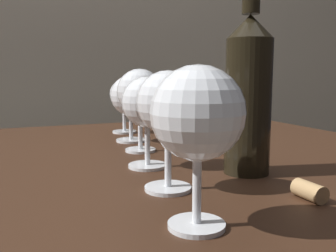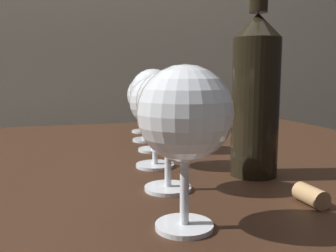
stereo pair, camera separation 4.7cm
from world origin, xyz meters
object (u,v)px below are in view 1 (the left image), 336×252
wine_glass_pinot (168,105)px  wine_glass_chardonnay (147,104)px  wine_glass_rose (124,96)px  wine_glass_white (131,96)px  wine_bottle (248,89)px  wine_glass_merlot (198,116)px  wine_glass_port (140,94)px  cork (309,191)px

wine_glass_pinot → wine_glass_chardonnay: (0.02, 0.12, -0.01)m
wine_glass_pinot → wine_glass_rose: size_ratio=1.14×
wine_glass_white → wine_bottle: wine_bottle is taller
wine_glass_chardonnay → wine_glass_rose: size_ratio=1.08×
wine_glass_white → wine_bottle: bearing=-75.3°
wine_bottle → wine_glass_merlot: bearing=-136.7°
wine_bottle → wine_glass_port: bearing=115.0°
wine_glass_rose → cork: (0.06, -0.59, -0.08)m
wine_glass_white → wine_bottle: size_ratio=0.45×
wine_glass_chardonnay → wine_glass_white: 0.24m
wine_glass_white → wine_glass_chardonnay: bearing=-100.5°
wine_glass_merlot → wine_glass_port: (0.06, 0.37, 0.00)m
wine_glass_port → wine_glass_merlot: bearing=-99.8°
wine_glass_rose → wine_glass_pinot: bearing=-99.2°
wine_glass_white → wine_glass_pinot: bearing=-99.3°
wine_glass_pinot → wine_bottle: size_ratio=0.47×
wine_glass_pinot → cork: bearing=-35.3°
wine_glass_pinot → wine_glass_chardonnay: size_ratio=1.06×
wine_glass_port → wine_glass_rose: 0.24m
wine_glass_chardonnay → wine_glass_port: 0.13m
wine_glass_port → cork: size_ratio=3.84×
wine_glass_rose → wine_bottle: wine_bottle is taller
wine_glass_port → wine_glass_rose: size_ratio=1.18×
wine_glass_merlot → wine_glass_pinot: size_ratio=1.03×
wine_glass_merlot → cork: (0.16, 0.02, -0.10)m
wine_glass_port → wine_glass_rose: (0.04, 0.24, -0.02)m
wine_glass_white → cork: (0.08, -0.46, -0.09)m
wine_glass_pinot → wine_glass_rose: bearing=80.8°
wine_glass_port → wine_bottle: size_ratio=0.48×
wine_glass_port → wine_glass_chardonnay: bearing=-103.1°
wine_glass_pinot → wine_glass_rose: (0.08, 0.49, -0.02)m
wine_glass_chardonnay → wine_glass_rose: 0.37m
wine_glass_pinot → wine_glass_port: (0.04, 0.25, 0.00)m
wine_glass_chardonnay → wine_glass_port: bearing=76.9°
wine_glass_chardonnay → wine_glass_port: size_ratio=0.92×
wine_glass_pinot → wine_glass_chardonnay: 0.12m
wine_glass_merlot → wine_glass_chardonnay: 0.25m
wine_glass_pinot → wine_glass_port: wine_glass_port is taller
wine_glass_pinot → wine_glass_chardonnay: wine_glass_pinot is taller
wine_glass_white → wine_glass_rose: wine_glass_white is taller
cork → wine_glass_chardonnay: bearing=119.6°
wine_glass_pinot → wine_glass_white: (0.06, 0.36, -0.01)m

